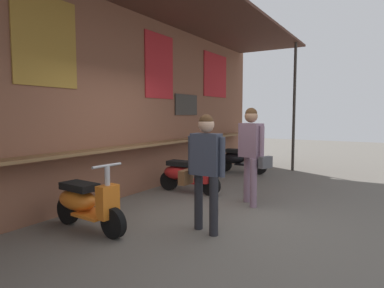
{
  "coord_description": "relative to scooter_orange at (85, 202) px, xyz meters",
  "views": [
    {
      "loc": [
        -4.45,
        -2.58,
        1.61
      ],
      "look_at": [
        1.6,
        1.1,
        0.99
      ],
      "focal_mm": 31.26,
      "sensor_mm": 36.0,
      "label": 1
    }
  ],
  "objects": [
    {
      "name": "scooter_red",
      "position": [
        2.63,
        0.0,
        0.0
      ],
      "size": [
        0.46,
        1.4,
        0.97
      ],
      "rotation": [
        0.0,
        0.0,
        -1.55
      ],
      "color": "red",
      "rests_on": "ground_plane"
    },
    {
      "name": "scooter_black",
      "position": [
        5.4,
        0.0,
        0.0
      ],
      "size": [
        0.49,
        1.4,
        0.97
      ],
      "rotation": [
        0.0,
        0.0,
        -1.5
      ],
      "color": "black",
      "rests_on": "ground_plane"
    },
    {
      "name": "shopper_with_handbag",
      "position": [
        2.44,
        -1.5,
        0.68
      ],
      "size": [
        0.44,
        0.68,
        1.73
      ],
      "rotation": [
        0.0,
        0.0,
        -0.37
      ],
      "color": "gray",
      "rests_on": "ground_plane"
    },
    {
      "name": "ground_plane",
      "position": [
        1.31,
        -1.08,
        -0.39
      ],
      "size": [
        34.95,
        34.95,
        0.0
      ],
      "primitive_type": "plane",
      "color": "#605B54"
    },
    {
      "name": "scooter_orange",
      "position": [
        0.0,
        0.0,
        0.0
      ],
      "size": [
        0.5,
        1.4,
        0.97
      ],
      "rotation": [
        0.0,
        0.0,
        -1.65
      ],
      "color": "orange",
      "rests_on": "ground_plane"
    },
    {
      "name": "market_stall_facade",
      "position": [
        1.31,
        0.8,
        1.67
      ],
      "size": [
        12.48,
        2.35,
        3.73
      ],
      "color": "brown",
      "rests_on": "ground_plane"
    },
    {
      "name": "shopper_browsing",
      "position": [
        0.78,
        -1.48,
        0.59
      ],
      "size": [
        0.27,
        0.64,
        1.62
      ],
      "rotation": [
        0.0,
        0.0,
        3.16
      ],
      "color": "#232328",
      "rests_on": "ground_plane"
    }
  ]
}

